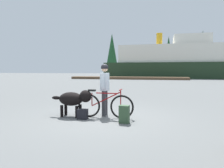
{
  "coord_description": "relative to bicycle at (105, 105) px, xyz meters",
  "views": [
    {
      "loc": [
        1.83,
        -6.23,
        1.54
      ],
      "look_at": [
        0.12,
        0.92,
        1.03
      ],
      "focal_mm": 32.74,
      "sensor_mm": 36.0,
      "label": 1
    }
  ],
  "objects": [
    {
      "name": "dock_pier",
      "position": [
        -3.52,
        26.78,
        -0.2
      ],
      "size": [
        18.93,
        2.16,
        0.4
      ],
      "primitive_type": "cube",
      "color": "brown",
      "rests_on": "ground_plane"
    },
    {
      "name": "ground_plane",
      "position": [
        -0.11,
        0.02,
        -0.4
      ],
      "size": [
        160.0,
        160.0,
        0.0
      ],
      "primitive_type": "plane",
      "color": "#595B5B"
    },
    {
      "name": "bicycle",
      "position": [
        0.0,
        0.0,
        0.0
      ],
      "size": [
        1.84,
        0.44,
        0.93
      ],
      "color": "black",
      "rests_on": "ground_plane"
    },
    {
      "name": "pine_tree_far_right",
      "position": [
        12.49,
        53.25,
        7.25
      ],
      "size": [
        3.09,
        3.09,
        12.02
      ],
      "color": "#4C331E",
      "rests_on": "ground_plane"
    },
    {
      "name": "ferry_boat",
      "position": [
        4.58,
        33.98,
        2.54
      ],
      "size": [
        26.08,
        7.79,
        8.45
      ],
      "color": "#1E331E",
      "rests_on": "ground_plane"
    },
    {
      "name": "handbag_pannier",
      "position": [
        -0.63,
        -0.32,
        -0.25
      ],
      "size": [
        0.32,
        0.18,
        0.32
      ],
      "primitive_type": "cube",
      "rotation": [
        0.0,
        0.0,
        0.01
      ],
      "color": "black",
      "rests_on": "ground_plane"
    },
    {
      "name": "person_cyclist",
      "position": [
        -0.11,
        0.38,
        0.65
      ],
      "size": [
        0.32,
        0.53,
        1.74
      ],
      "color": "#333338",
      "rests_on": "ground_plane"
    },
    {
      "name": "pine_tree_far_left",
      "position": [
        -12.24,
        52.02,
        7.11
      ],
      "size": [
        3.15,
        3.15,
        12.06
      ],
      "color": "#4C331E",
      "rests_on": "ground_plane"
    },
    {
      "name": "pine_tree_center",
      "position": [
        1.34,
        51.1,
        5.58
      ],
      "size": [
        3.94,
        3.94,
        9.27
      ],
      "color": "#4C331E",
      "rests_on": "ground_plane"
    },
    {
      "name": "pine_tree_mid_back",
      "position": [
        3.87,
        58.55,
        6.56
      ],
      "size": [
        2.98,
        2.98,
        11.7
      ],
      "color": "#4C331E",
      "rests_on": "ground_plane"
    },
    {
      "name": "backpack",
      "position": [
        0.72,
        -0.48,
        -0.15
      ],
      "size": [
        0.3,
        0.23,
        0.51
      ],
      "primitive_type": "cube",
      "rotation": [
        0.0,
        0.0,
        -0.12
      ],
      "color": "#334C33",
      "rests_on": "ground_plane"
    },
    {
      "name": "dog",
      "position": [
        -1.04,
        -0.05,
        0.18
      ],
      "size": [
        1.4,
        0.53,
        0.88
      ],
      "color": "black",
      "rests_on": "ground_plane"
    }
  ]
}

